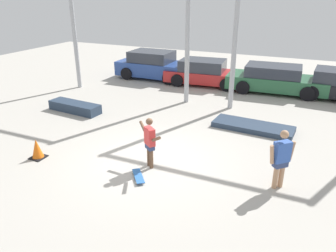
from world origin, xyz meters
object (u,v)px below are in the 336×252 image
at_px(manual_pad, 253,127).
at_px(traffic_cone, 37,149).
at_px(parked_car_blue, 154,65).
at_px(grind_box, 75,107).
at_px(parked_car_red, 204,73).
at_px(parked_car_green, 275,79).
at_px(skateboarder, 150,141).
at_px(bystander, 281,157).
at_px(skateboard, 138,176).

distance_m(manual_pad, traffic_cone, 7.21).
bearing_deg(parked_car_blue, grind_box, -94.67).
relative_size(parked_car_red, parked_car_green, 0.89).
bearing_deg(traffic_cone, grind_box, 113.64).
xyz_separation_m(skateboarder, bystander, (3.39, 0.39, 0.04)).
distance_m(parked_car_blue, parked_car_green, 6.53).
bearing_deg(manual_pad, skateboarder, -118.44).
distance_m(parked_car_red, parked_car_green, 3.54).
relative_size(skateboarder, parked_car_blue, 0.36).
bearing_deg(parked_car_red, skateboard, -86.61).
distance_m(skateboard, bystander, 3.64).
xyz_separation_m(manual_pad, parked_car_blue, (-6.49, 5.09, 0.63)).
bearing_deg(bystander, skateboard, -27.16).
bearing_deg(parked_car_green, skateboard, -105.66).
distance_m(parked_car_red, traffic_cone, 9.98).
relative_size(parked_car_red, bystander, 2.69).
height_order(skateboarder, manual_pad, skateboarder).
distance_m(parked_car_blue, traffic_cone, 9.97).
relative_size(manual_pad, parked_car_blue, 0.68).
height_order(manual_pad, parked_car_blue, parked_car_blue).
bearing_deg(parked_car_green, bystander, -84.89).
xyz_separation_m(skateboarder, parked_car_red, (-1.39, 8.90, -0.18)).
xyz_separation_m(skateboard, traffic_cone, (-3.26, -0.22, 0.23)).
distance_m(parked_car_blue, parked_car_red, 2.99).
bearing_deg(parked_car_blue, bystander, -48.11).
xyz_separation_m(parked_car_blue, parked_car_green, (6.53, -0.01, -0.09)).
relative_size(skateboarder, skateboard, 2.03).
height_order(grind_box, traffic_cone, traffic_cone).
height_order(skateboarder, bystander, bystander).
distance_m(bystander, traffic_cone, 6.80).
bearing_deg(parked_car_green, parked_car_red, 178.29).
bearing_deg(manual_pad, traffic_cone, -138.23).
relative_size(manual_pad, parked_car_green, 0.60).
bearing_deg(manual_pad, parked_car_red, 125.03).
distance_m(skateboard, grind_box, 5.96).
relative_size(manual_pad, parked_car_red, 0.67).
height_order(skateboarder, grind_box, skateboarder).
bearing_deg(parked_car_blue, skateboarder, -64.22).
bearing_deg(parked_car_red, parked_car_blue, 173.33).
height_order(skateboarder, parked_car_red, skateboarder).
distance_m(manual_pad, parked_car_red, 6.13).
bearing_deg(parked_car_red, parked_car_green, -3.47).
height_order(grind_box, parked_car_green, parked_car_green).
xyz_separation_m(grind_box, parked_car_red, (3.48, 6.13, 0.43)).
bearing_deg(skateboard, traffic_cone, -125.68).
distance_m(grind_box, parked_car_red, 7.06).
relative_size(grind_box, parked_car_blue, 0.56).
bearing_deg(bystander, grind_box, -60.73).
distance_m(skateboarder, parked_car_blue, 10.00).
distance_m(skateboard, parked_car_red, 9.69).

